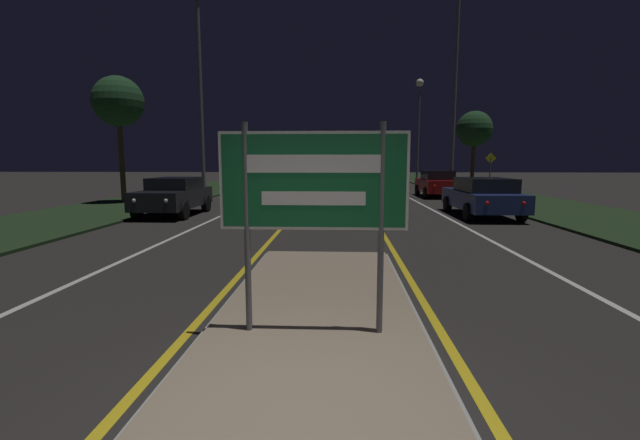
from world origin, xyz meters
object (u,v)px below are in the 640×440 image
Objects in this scene: car_receding_1 at (436,183)px; streetlight_right_far at (419,111)px; car_approaching_1 at (248,182)px; streetlight_right_near at (456,73)px; highway_sign at (313,189)px; warning_sign at (490,170)px; streetlight_left_near at (199,49)px; car_receding_2 at (369,177)px; car_approaching_2 at (270,176)px; car_receding_0 at (482,196)px; car_approaching_0 at (174,195)px.

streetlight_right_far is at bearing 85.77° from car_receding_1.
streetlight_right_near is at bearing -17.34° from car_approaching_1.
highway_sign is 21.54m from warning_sign.
streetlight_left_near is 13.20m from streetlight_right_near.
streetlight_right_far reaches higher than highway_sign.
highway_sign is 32.34m from car_receding_2.
car_approaching_1 is at bearing -89.56° from car_approaching_2.
car_approaching_2 is (-0.07, 9.20, 0.03)m from car_approaching_1.
car_receding_2 is (-3.06, 11.90, -0.06)m from car_receding_1.
car_receding_0 is (11.96, -4.45, -6.49)m from streetlight_left_near.
streetlight_left_near is at bearing -92.02° from car_approaching_2.
car_receding_2 is at bearing 115.23° from warning_sign.
streetlight_left_near is at bearing 111.81° from highway_sign.
streetlight_left_near is 1.21× the size of streetlight_right_far.
highway_sign is at bearing -108.40° from streetlight_right_near.
car_receding_0 is at bearing -20.41° from streetlight_left_near.
streetlight_right_near is 12.06m from streetlight_right_far.
warning_sign reaches higher than car_receding_0.
car_approaching_1 is at bearing 162.66° from streetlight_right_near.
car_approaching_1 is 0.89× the size of car_approaching_2.
warning_sign is at bearing 14.21° from streetlight_left_near.
car_approaching_1 reaches higher than car_receding_2.
streetlight_left_near is 2.24× the size of car_approaching_2.
streetlight_right_near is at bearing -91.16° from streetlight_right_far.
car_receding_1 reaches higher than car_receding_2.
highway_sign is 0.50× the size of car_receding_0.
car_receding_1 is 12.29m from car_receding_2.
streetlight_left_near is 14.48m from car_receding_1.
streetlight_right_near is (12.77, 3.29, -0.53)m from streetlight_left_near.
car_approaching_2 is (-11.63, 11.90, -0.03)m from car_receding_1.
highway_sign reaches higher than car_receding_1.
streetlight_right_near is 6.04m from car_receding_1.
car_receding_1 is 1.75× the size of warning_sign.
streetlight_right_near reaches higher than car_receding_1.
warning_sign is at bearing -12.84° from car_approaching_1.
streetlight_left_near is 20.14m from streetlight_right_far.
streetlight_right_far reaches higher than car_approaching_2.
streetlight_left_near is 2.22× the size of car_receding_0.
car_receding_0 is at bearing 1.03° from car_approaching_0.
car_approaching_0 is (-8.80, -20.94, 0.03)m from car_receding_2.
car_approaching_0 is (-11.63, -0.21, 0.00)m from car_receding_0.
car_receding_2 is at bearing 67.21° from car_approaching_0.
highway_sign is 32.26m from streetlight_right_far.
streetlight_right_far is at bearing 78.02° from highway_sign.
streetlight_right_far is 3.55× the size of warning_sign.
car_receding_0 is (5.59, 11.48, -0.98)m from highway_sign.
car_receding_1 reaches higher than car_approaching_1.
car_approaching_2 is (0.57, 16.28, -6.48)m from streetlight_left_near.
streetlight_right_far is at bearing 57.64° from car_approaching_0.
streetlight_right_far reaches higher than car_receding_1.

